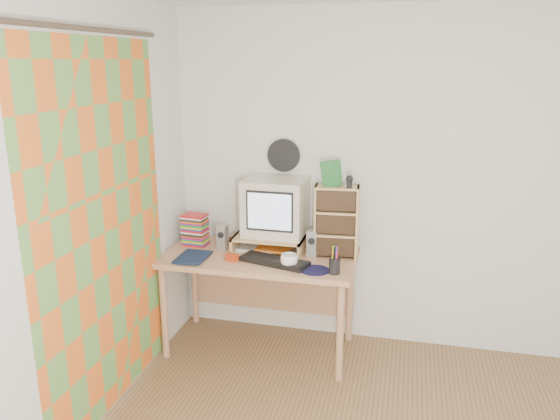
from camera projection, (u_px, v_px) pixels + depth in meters
The scene contains 20 objects.
back_wall at pixel (409, 185), 3.95m from camera, with size 3.50×3.50×0.00m, color silver.
left_wall at pixel (44, 242), 2.71m from camera, with size 3.50×3.50×0.00m, color silver.
curtain at pixel (105, 233), 3.17m from camera, with size 2.20×2.20×0.00m, color orange.
wall_disc at pixel (284, 155), 4.10m from camera, with size 0.25×0.25×0.02m, color black.
desk at pixel (262, 269), 4.07m from camera, with size 1.40×0.70×0.75m.
monitor_riser at pixel (269, 239), 4.03m from camera, with size 0.52×0.30×0.12m.
crt_monitor at pixel (275, 207), 4.01m from camera, with size 0.44×0.44×0.42m, color beige.
speaker_left at pixel (223, 237), 4.08m from camera, with size 0.07×0.07×0.19m, color #A0A0A4.
speaker_right at pixel (312, 243), 3.93m from camera, with size 0.07×0.07×0.19m, color #A0A0A4.
keyboard at pixel (274, 261), 3.81m from camera, with size 0.49×0.16×0.03m, color black.
dvd_stack at pixel (195, 229), 4.16m from camera, with size 0.18×0.13×0.26m, color brown, non-canonical shape.
cd_rack at pixel (336, 221), 3.90m from camera, with size 0.31×0.17×0.52m, color tan.
mug at pixel (289, 261), 3.72m from camera, with size 0.12×0.12×0.09m, color white.
diary at pixel (179, 254), 3.91m from camera, with size 0.25×0.19×0.05m, color #11203E.
mousepad at pixel (315, 270), 3.68m from camera, with size 0.20×0.20×0.00m, color black.
pen_cup at pixel (335, 263), 3.61m from camera, with size 0.07×0.07×0.15m, color black, non-canonical shape.
papers at pixel (265, 248), 4.06m from camera, with size 0.28×0.21×0.04m, color silver, non-canonical shape.
red_box at pixel (232, 257), 3.86m from camera, with size 0.09×0.05×0.04m, color #C33A14.
game_box at pixel (331, 174), 3.79m from camera, with size 0.14×0.03×0.18m, color #1B5F25.
webcam at pixel (349, 182), 3.76m from camera, with size 0.05×0.05×0.09m, color black, non-canonical shape.
Camera 1 is at (-0.01, -2.22, 2.12)m, focal length 35.00 mm.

